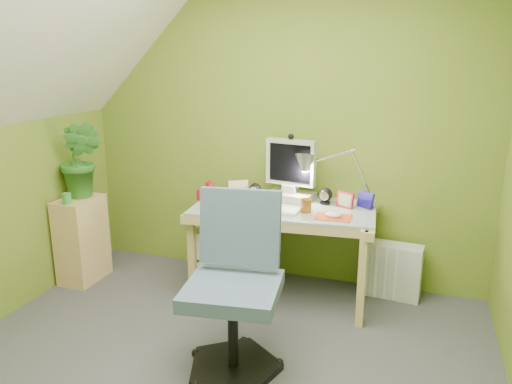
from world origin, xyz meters
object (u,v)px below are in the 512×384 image
(side_ledge, at_px, (82,239))
(potted_plant, at_px, (81,160))
(monitor, at_px, (291,169))
(radiator, at_px, (393,270))
(desk_lamp, at_px, (352,164))
(task_chair, at_px, (232,287))
(desk, at_px, (283,251))

(side_ledge, distance_m, potted_plant, 0.64)
(monitor, height_order, radiator, monitor)
(desk_lamp, xyz_separation_m, radiator, (0.33, 0.05, -0.80))
(side_ledge, xyz_separation_m, task_chair, (1.57, -0.76, 0.19))
(desk, xyz_separation_m, side_ledge, (-1.59, -0.24, -0.01))
(desk, xyz_separation_m, task_chair, (-0.02, -1.00, 0.18))
(potted_plant, distance_m, radiator, 2.50)
(task_chair, relative_size, radiator, 2.56)
(desk_lamp, bearing_deg, potted_plant, -163.83)
(side_ledge, height_order, radiator, side_ledge)
(side_ledge, xyz_separation_m, radiator, (2.37, 0.47, -0.13))
(desk_lamp, bearing_deg, desk, -152.37)
(monitor, distance_m, desk_lamp, 0.45)
(side_ledge, height_order, task_chair, task_chair)
(side_ledge, height_order, potted_plant, potted_plant)
(monitor, distance_m, task_chair, 1.25)
(desk, relative_size, side_ledge, 1.91)
(monitor, xyz_separation_m, desk_lamp, (0.45, 0.00, 0.07))
(desk, bearing_deg, side_ledge, -176.11)
(monitor, relative_size, side_ledge, 0.71)
(task_chair, distance_m, radiator, 1.50)
(monitor, height_order, potted_plant, potted_plant)
(desk, bearing_deg, potted_plant, -177.79)
(desk, xyz_separation_m, desk_lamp, (0.45, 0.18, 0.65))
(potted_plant, height_order, radiator, potted_plant)
(desk_lamp, bearing_deg, side_ledge, -162.59)
(monitor, height_order, side_ledge, monitor)
(desk, distance_m, desk_lamp, 0.81)
(monitor, xyz_separation_m, potted_plant, (-1.56, -0.37, 0.04))
(task_chair, bearing_deg, monitor, 82.08)
(monitor, bearing_deg, potted_plant, -157.60)
(side_ledge, bearing_deg, desk_lamp, 11.58)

